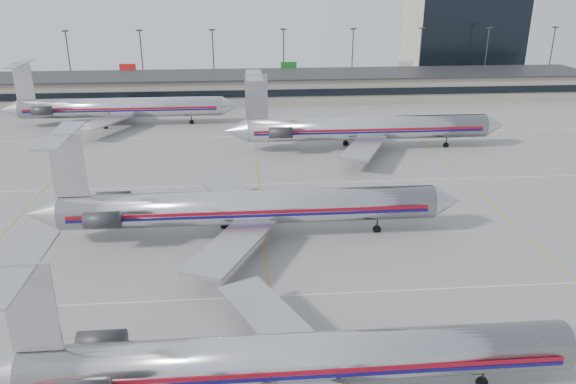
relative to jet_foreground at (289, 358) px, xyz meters
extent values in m
plane|color=gray|center=(-0.64, 3.45, -3.34)|extent=(260.00, 260.00, 0.00)
cube|color=silver|center=(-0.64, 13.45, -3.33)|extent=(160.00, 0.15, 0.02)
cube|color=gray|center=(-0.64, 101.45, -0.34)|extent=(160.00, 16.00, 6.00)
cube|color=black|center=(-0.64, 93.35, -0.14)|extent=(160.00, 0.20, 1.60)
cube|color=#2D2D30|center=(-0.64, 101.45, 2.76)|extent=(162.00, 17.00, 0.30)
cylinder|color=#38383D|center=(-45.64, 115.45, 4.16)|extent=(0.30, 0.30, 15.00)
cube|color=#2D2D30|center=(-45.64, 115.45, 11.76)|extent=(1.60, 0.40, 0.35)
cylinder|color=#38383D|center=(-27.64, 115.45, 4.16)|extent=(0.30, 0.30, 15.00)
cube|color=#2D2D30|center=(-27.64, 115.45, 11.76)|extent=(1.60, 0.40, 0.35)
cylinder|color=#38383D|center=(-9.64, 115.45, 4.16)|extent=(0.30, 0.30, 15.00)
cube|color=#2D2D30|center=(-9.64, 115.45, 11.76)|extent=(1.60, 0.40, 0.35)
cylinder|color=#38383D|center=(8.36, 115.45, 4.16)|extent=(0.30, 0.30, 15.00)
cube|color=#2D2D30|center=(8.36, 115.45, 11.76)|extent=(1.60, 0.40, 0.35)
cylinder|color=#38383D|center=(26.36, 115.45, 4.16)|extent=(0.30, 0.30, 15.00)
cube|color=#2D2D30|center=(26.36, 115.45, 11.76)|extent=(1.60, 0.40, 0.35)
cylinder|color=#38383D|center=(44.36, 115.45, 4.16)|extent=(0.30, 0.30, 15.00)
cube|color=#2D2D30|center=(44.36, 115.45, 11.76)|extent=(1.60, 0.40, 0.35)
cylinder|color=#38383D|center=(62.36, 115.45, 4.16)|extent=(0.30, 0.30, 15.00)
cube|color=#2D2D30|center=(62.36, 115.45, 11.76)|extent=(1.60, 0.40, 0.35)
cylinder|color=#38383D|center=(80.36, 115.45, 4.16)|extent=(0.30, 0.30, 15.00)
cube|color=#2D2D30|center=(80.36, 115.45, 11.76)|extent=(1.60, 0.40, 0.35)
cube|color=tan|center=(61.36, 131.45, 9.16)|extent=(30.00, 20.00, 25.00)
cylinder|color=silver|center=(0.93, 0.00, -0.05)|extent=(37.54, 3.47, 3.47)
cube|color=maroon|center=(0.93, -1.74, 0.09)|extent=(35.67, 0.05, 0.33)
cube|color=#120C55|center=(0.93, -1.74, -0.29)|extent=(35.67, 0.05, 0.26)
cube|color=#B7B7BC|center=(-0.95, 6.57, -0.99)|extent=(8.73, 12.72, 0.30)
cube|color=#B7B7BC|center=(-16.44, 0.00, 4.88)|extent=(3.19, 0.23, 6.38)
cube|color=#B7B7BC|center=(-16.72, 0.00, 7.88)|extent=(2.25, 9.86, 0.17)
cylinder|color=#2D2D30|center=(-13.15, 2.68, 0.23)|extent=(3.38, 1.60, 1.60)
cylinder|color=#2D2D30|center=(14.07, 0.00, -2.56)|extent=(0.19, 0.19, 1.55)
cylinder|color=#2D2D30|center=(-1.89, 2.26, -2.56)|extent=(0.19, 0.19, 1.55)
cylinder|color=black|center=(14.07, 0.00, -3.01)|extent=(0.84, 0.28, 0.84)
cylinder|color=silver|center=(-2.06, 26.43, 0.30)|extent=(41.60, 3.85, 3.85)
cone|color=silver|center=(20.40, 26.43, 0.30)|extent=(3.33, 3.85, 3.85)
cone|color=#B7B7BC|center=(-24.73, 26.43, 0.30)|extent=(3.74, 3.85, 3.85)
cube|color=maroon|center=(-2.06, 24.50, 0.46)|extent=(39.52, 0.05, 0.36)
cube|color=#120C55|center=(-2.06, 24.50, 0.04)|extent=(39.52, 0.05, 0.29)
cube|color=#B7B7BC|center=(-4.14, 33.71, -0.74)|extent=(9.67, 14.10, 0.33)
cube|color=#B7B7BC|center=(-4.14, 19.15, -0.74)|extent=(9.67, 14.10, 0.33)
cube|color=#B7B7BC|center=(-21.30, 26.43, 5.76)|extent=(3.54, 0.26, 7.07)
cube|color=#B7B7BC|center=(-21.61, 26.43, 9.09)|extent=(2.50, 10.92, 0.19)
cylinder|color=#2D2D30|center=(-17.66, 29.39, 0.62)|extent=(3.74, 1.77, 1.77)
cylinder|color=#2D2D30|center=(-17.66, 23.47, 0.62)|extent=(3.74, 1.77, 1.77)
cylinder|color=#2D2D30|center=(12.50, 26.43, -2.48)|extent=(0.21, 0.21, 1.72)
cylinder|color=#2D2D30|center=(-5.18, 23.93, -2.48)|extent=(0.21, 0.21, 1.72)
cylinder|color=#2D2D30|center=(-5.18, 28.93, -2.48)|extent=(0.21, 0.21, 1.72)
cylinder|color=black|center=(12.50, 26.43, -2.97)|extent=(0.94, 0.31, 0.94)
cylinder|color=silver|center=(18.44, 59.38, 0.42)|extent=(40.76, 3.97, 3.97)
cone|color=silver|center=(40.54, 59.38, 0.42)|extent=(3.43, 3.97, 3.97)
cone|color=#B7B7BC|center=(-3.87, 59.38, 0.42)|extent=(3.86, 3.97, 3.97)
cube|color=maroon|center=(18.44, 57.38, 0.58)|extent=(38.72, 0.05, 0.38)
cube|color=#120C55|center=(18.44, 57.38, 0.15)|extent=(38.72, 0.05, 0.30)
cube|color=#B7B7BC|center=(16.30, 66.88, -0.65)|extent=(9.98, 14.54, 0.34)
cube|color=#B7B7BC|center=(16.30, 51.87, -0.65)|extent=(9.98, 14.54, 0.34)
cube|color=#B7B7BC|center=(-0.33, 59.38, 6.05)|extent=(3.65, 0.27, 7.29)
cube|color=#B7B7BC|center=(-0.65, 59.38, 9.48)|extent=(2.57, 11.26, 0.19)
cylinder|color=#2D2D30|center=(3.43, 62.43, 0.74)|extent=(3.86, 1.82, 1.82)
cylinder|color=#2D2D30|center=(3.43, 56.32, 0.74)|extent=(3.86, 1.82, 1.82)
cylinder|color=#2D2D30|center=(32.39, 59.38, -2.45)|extent=(0.21, 0.21, 1.77)
cylinder|color=#2D2D30|center=(15.22, 56.80, -2.45)|extent=(0.21, 0.21, 1.77)
cylinder|color=#2D2D30|center=(15.22, 61.95, -2.45)|extent=(0.21, 0.21, 1.77)
cylinder|color=black|center=(32.39, 59.38, -2.96)|extent=(0.97, 0.32, 0.97)
cylinder|color=silver|center=(-26.23, 79.55, 0.26)|extent=(39.00, 3.80, 3.80)
cone|color=silver|center=(-5.09, 79.55, 0.26)|extent=(3.28, 3.80, 3.80)
cone|color=#B7B7BC|center=(-47.58, 79.55, 0.26)|extent=(3.70, 3.80, 3.80)
cube|color=maroon|center=(-26.23, 77.64, 0.41)|extent=(37.05, 0.05, 0.36)
cube|color=#120C55|center=(-26.23, 77.64, 0.00)|extent=(37.05, 0.05, 0.29)
cube|color=#B7B7BC|center=(-28.29, 86.73, -0.77)|extent=(9.55, 13.92, 0.33)
cube|color=#B7B7BC|center=(-28.29, 72.36, -0.77)|extent=(9.55, 13.92, 0.33)
cube|color=#B7B7BC|center=(-44.20, 79.55, 5.64)|extent=(3.49, 0.26, 6.98)
cube|color=#B7B7BC|center=(-44.50, 79.55, 8.93)|extent=(2.46, 10.78, 0.18)
cylinder|color=#2D2D30|center=(-40.60, 82.47, 0.56)|extent=(3.70, 1.74, 1.74)
cylinder|color=#2D2D30|center=(-40.60, 76.62, 0.56)|extent=(3.70, 1.74, 1.74)
cylinder|color=#2D2D30|center=(-12.89, 79.55, -2.49)|extent=(0.21, 0.21, 1.69)
cylinder|color=#2D2D30|center=(-29.31, 77.09, -2.49)|extent=(0.21, 0.21, 1.69)
cylinder|color=#2D2D30|center=(-29.31, 82.01, -2.49)|extent=(0.21, 0.21, 1.69)
cylinder|color=black|center=(-12.89, 79.55, -2.98)|extent=(0.92, 0.31, 0.92)
camera|label=1|loc=(-2.70, -31.70, 24.58)|focal=35.00mm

